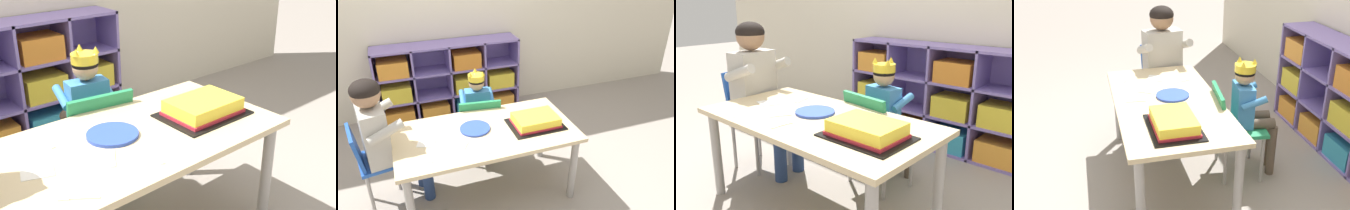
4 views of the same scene
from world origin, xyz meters
The scene contains 11 objects.
storage_cubby_shelf centered at (-0.02, 1.35, 0.36)m, with size 1.52×0.30×0.85m.
activity_table centered at (0.00, 0.00, 0.50)m, with size 1.32×0.69×0.57m.
classroom_chair_blue centered at (0.07, 0.44, 0.39)m, with size 0.41×0.38×0.64m.
child_with_crown centered at (0.09, 0.55, 0.53)m, with size 0.32×0.32×0.85m.
birthday_cake_on_tray centered at (0.38, -0.04, 0.61)m, with size 0.40×0.30×0.08m.
paper_plate_stack centered at (-0.06, 0.05, 0.58)m, with size 0.22×0.22×0.01m, color blue.
paper_napkin_square centered at (-0.43, 0.00, 0.58)m, with size 0.12×0.12×0.00m, color white.
fork_near_child_seat centered at (-0.17, -0.12, 0.58)m, with size 0.08×0.11×0.00m.
fork_beside_plate_stack centered at (-0.04, -0.21, 0.58)m, with size 0.03×0.13×0.00m.
fork_near_cake_tray centered at (-0.32, 0.17, 0.58)m, with size 0.04×0.12×0.00m.
fork_scattered_mid_table centered at (-0.40, -0.25, 0.58)m, with size 0.12×0.09×0.00m.
Camera 1 is at (-0.91, -1.31, 1.39)m, focal length 44.44 mm.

